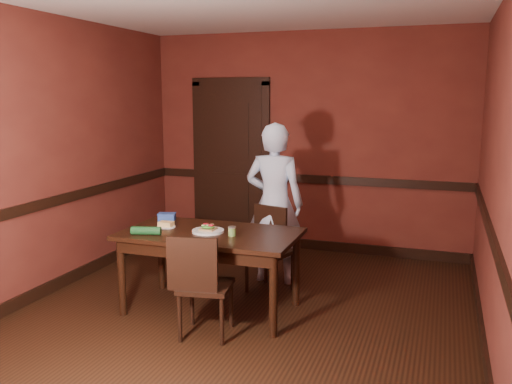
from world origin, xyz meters
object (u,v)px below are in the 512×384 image
Objects in this scene: dining_table at (211,271)px; person at (274,203)px; chair_near at (206,284)px; food_tub at (167,217)px; sauce_jar at (232,231)px; chair_far at (270,251)px; sandwich_plate at (208,230)px; cheese_saucer at (166,225)px.

dining_table is 1.10m from person.
chair_near is 1.12m from food_tub.
person reaches higher than dining_table.
sauce_jar is 0.88m from food_tub.
chair_far is 10.06× the size of sauce_jar.
sauce_jar is at bearing 84.48° from person.
person reaches higher than sandwich_plate.
dining_table is 8.06× the size of food_tub.
person is (0.30, 0.95, 0.46)m from dining_table.
chair_far is at bearing -108.71° from chair_near.
sauce_jar is at bearing -39.58° from food_tub.
chair_far is 1.06m from food_tub.
cheese_saucer is (-0.45, 0.02, 0.39)m from dining_table.
sauce_jar reaches higher than food_tub.
food_tub is (-0.75, 0.76, 0.34)m from chair_near.
sandwich_plate reaches higher than cheese_saucer.
sandwich_plate is at bearing -43.85° from food_tub.
chair_near is (0.17, -0.49, 0.06)m from dining_table.
food_tub is (-0.88, -0.67, -0.06)m from person.
chair_far is at bearing 60.61° from dining_table.
chair_near is 0.60m from sandwich_plate.
sandwich_plate is at bearing -137.70° from dining_table.
person is at bearing 51.04° from cheese_saucer.
sauce_jar is at bearing -11.96° from sandwich_plate.
chair_far reaches higher than food_tub.
chair_near is at bearing -70.88° from dining_table.
chair_far is at bearing 4.40° from food_tub.
sauce_jar is 0.69m from cheese_saucer.
sandwich_plate is (-0.37, -0.65, 0.34)m from chair_far.
chair_near is 10.38× the size of sauce_jar.
sauce_jar is at bearing -82.76° from chair_far.
chair_near is at bearing -98.41° from sauce_jar.
chair_near is (-0.18, -1.13, 0.01)m from chair_far.
chair_far is (0.35, 0.64, 0.05)m from dining_table.
person is 8.58× the size of food_tub.
dining_table is 0.52m from chair_near.
chair_far is 1.14m from chair_near.
sandwich_plate is at bearing -102.71° from chair_far.
chair_near reaches higher than sandwich_plate.
sandwich_plate is (-0.19, 0.47, 0.32)m from chair_near.
sandwich_plate is 0.26m from sauce_jar.
chair_near is at bearing 83.09° from person.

